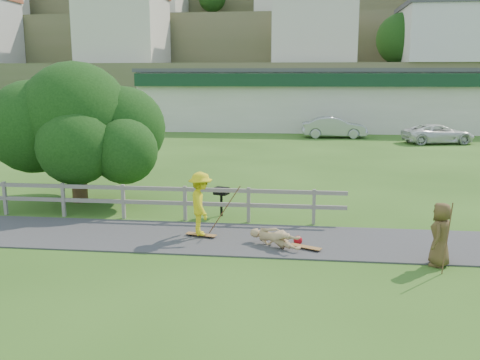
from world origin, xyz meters
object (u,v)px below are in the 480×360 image
(car_white, at_px, (438,134))
(spectator_c, at_px, (440,234))
(skater_rider, at_px, (201,207))
(bbq, at_px, (221,202))
(tree, at_px, (77,143))
(skater_fallen, at_px, (275,238))
(car_silver, at_px, (334,127))

(car_white, bearing_deg, spectator_c, 153.44)
(skater_rider, height_order, bbq, skater_rider)
(skater_rider, xyz_separation_m, car_white, (11.77, 23.15, -0.24))
(skater_rider, distance_m, tree, 6.59)
(skater_fallen, bearing_deg, spectator_c, -66.97)
(skater_fallen, bearing_deg, skater_rider, 107.95)
(skater_rider, xyz_separation_m, tree, (-5.20, 3.85, 1.25))
(car_silver, relative_size, car_white, 1.00)
(skater_rider, height_order, spectator_c, skater_rider)
(skater_fallen, bearing_deg, bbq, 66.91)
(skater_fallen, height_order, spectator_c, spectator_c)
(spectator_c, height_order, bbq, spectator_c)
(skater_rider, height_order, car_silver, skater_rider)
(skater_fallen, relative_size, car_silver, 0.33)
(car_silver, bearing_deg, car_white, -114.59)
(skater_rider, relative_size, bbq, 1.88)
(spectator_c, height_order, car_silver, same)
(spectator_c, distance_m, car_white, 25.32)
(spectator_c, xyz_separation_m, bbq, (-5.88, 3.96, -0.30))
(spectator_c, bearing_deg, tree, -91.85)
(skater_rider, xyz_separation_m, spectator_c, (6.07, -1.52, -0.12))
(bbq, bearing_deg, car_white, 78.27)
(spectator_c, bearing_deg, skater_fallen, -78.62)
(spectator_c, height_order, tree, tree)
(skater_rider, bearing_deg, car_silver, -30.87)
(bbq, bearing_deg, skater_rider, -77.06)
(car_silver, xyz_separation_m, bbq, (-4.76, -23.41, -0.30))
(skater_fallen, height_order, bbq, bbq)
(skater_rider, bearing_deg, skater_fallen, -127.32)
(skater_rider, distance_m, car_white, 25.97)
(skater_fallen, xyz_separation_m, car_silver, (2.85, 26.51, 0.49))
(skater_rider, height_order, tree, tree)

